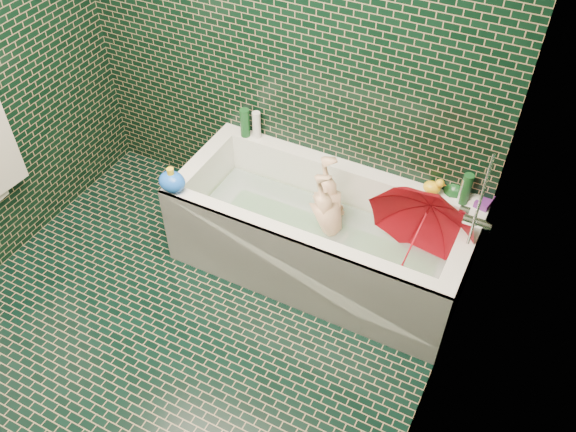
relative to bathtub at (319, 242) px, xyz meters
The scene contains 18 objects.
floor 1.12m from the bathtub, 114.07° to the right, with size 2.80×2.80×0.00m, color black.
wall_back 1.20m from the bathtub, 138.90° to the left, with size 2.80×2.80×0.00m, color black.
wall_right 1.68m from the bathtub, 49.85° to the right, with size 2.80×2.80×0.00m, color black.
bathtub is the anchor object (origin of this frame).
bath_mat 0.06m from the bathtub, 90.00° to the left, with size 1.35×0.47×0.01m, color green.
water 0.09m from the bathtub, 90.00° to the left, with size 1.48×0.53×0.00m, color silver.
faucet 0.99m from the bathtub, ahead, with size 0.18×0.19×0.55m.
child 0.13m from the bathtub, 54.23° to the left, with size 0.31×0.20×0.85m, color beige.
umbrella 0.64m from the bathtub, ahead, with size 0.57×0.57×0.50m, color red.
soap_bottle_a 0.90m from the bathtub, 23.65° to the left, with size 0.09×0.09×0.24m, color white.
soap_bottle_b 0.93m from the bathtub, 21.83° to the left, with size 0.08×0.08×0.17m, color #5B207B.
soap_bottle_c 0.82m from the bathtub, 28.27° to the left, with size 0.14×0.14×0.18m, color #14491F.
bottle_right_tall 0.89m from the bathtub, 25.84° to the left, with size 0.06×0.06×0.19m, color #14491F.
bottle_right_pump 0.88m from the bathtub, 26.24° to the left, with size 0.05×0.05×0.16m, color silver.
bottle_left_tall 0.87m from the bathtub, 153.88° to the left, with size 0.06×0.06×0.19m, color #14491F.
bottle_left_short 0.82m from the bathtub, 149.91° to the left, with size 0.05×0.05×0.18m, color white.
rubber_duck 0.74m from the bathtub, 32.46° to the left, with size 0.13×0.08×0.11m.
bath_toy 0.93m from the bathtub, 158.51° to the right, with size 0.17×0.15×0.15m.
Camera 1 is at (1.42, -1.29, 2.83)m, focal length 38.00 mm.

